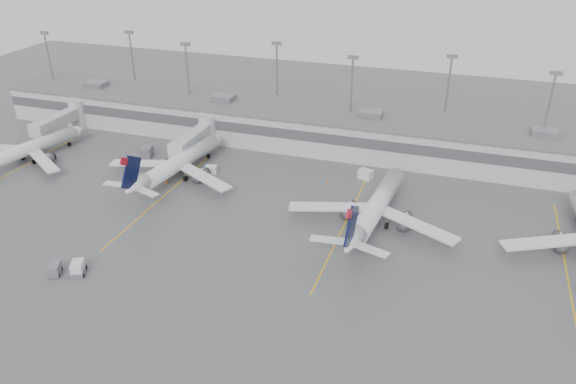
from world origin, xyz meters
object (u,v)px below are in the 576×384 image
(jet_mid_left, at_px, (177,163))
(jet_mid_right, at_px, (376,207))
(baggage_tug, at_px, (78,269))
(jet_far_left, at_px, (28,148))

(jet_mid_left, height_order, jet_mid_right, jet_mid_right)
(jet_mid_right, height_order, baggage_tug, jet_mid_right)
(jet_mid_left, bearing_deg, jet_mid_right, -0.09)
(baggage_tug, bearing_deg, jet_mid_left, 67.21)
(jet_mid_left, xyz_separation_m, jet_mid_right, (41.06, -5.66, 0.13))
(jet_mid_right, relative_size, baggage_tug, 9.28)
(jet_far_left, relative_size, jet_mid_right, 0.86)
(jet_far_left, bearing_deg, jet_mid_left, 18.61)
(jet_far_left, relative_size, baggage_tug, 7.97)
(jet_far_left, relative_size, jet_mid_left, 0.90)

